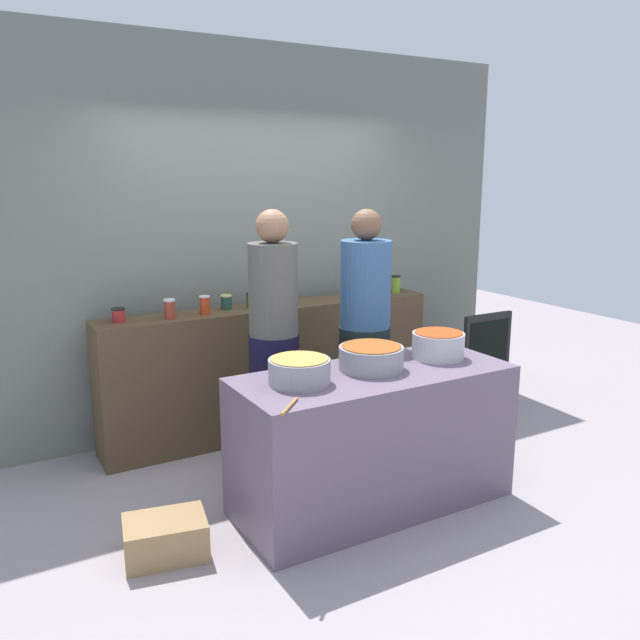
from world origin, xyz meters
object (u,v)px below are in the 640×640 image
at_px(preserve_jar_0, 118,315).
at_px(preserve_jar_7, 396,284).
at_px(cook_with_tongs, 274,357).
at_px(cooking_pot_center, 371,358).
at_px(cook_in_cap, 364,349).
at_px(preserve_jar_6, 378,289).
at_px(preserve_jar_2, 205,305).
at_px(preserve_jar_3, 226,302).
at_px(preserve_jar_1, 170,309).
at_px(preserve_jar_4, 251,300).
at_px(cooking_pot_right, 438,345).
at_px(wooden_spoon, 289,406).
at_px(chalkboard_sign, 486,362).
at_px(bread_crate, 165,538).
at_px(preserve_jar_5, 289,296).
at_px(cooking_pot_left, 299,371).

bearing_deg(preserve_jar_0, preserve_jar_7, -0.85).
bearing_deg(preserve_jar_7, cook_with_tongs, -155.17).
height_order(cooking_pot_center, cook_in_cap, cook_in_cap).
bearing_deg(cook_in_cap, preserve_jar_6, 49.92).
height_order(preserve_jar_2, preserve_jar_3, preserve_jar_2).
distance_m(preserve_jar_1, preserve_jar_4, 0.65).
bearing_deg(cooking_pot_right, cook_in_cap, 110.25).
bearing_deg(preserve_jar_0, wooden_spoon, -75.72).
height_order(preserve_jar_4, chalkboard_sign, preserve_jar_4).
bearing_deg(cooking_pot_center, preserve_jar_6, 53.70).
bearing_deg(cook_in_cap, chalkboard_sign, 11.57).
relative_size(preserve_jar_3, bread_crate, 0.25).
distance_m(preserve_jar_6, wooden_spoon, 2.36).
bearing_deg(cook_in_cap, cooking_pot_right, -69.75).
relative_size(preserve_jar_3, preserve_jar_5, 0.79).
relative_size(cooking_pot_right, wooden_spoon, 1.37).
height_order(cook_in_cap, chalkboard_sign, cook_in_cap).
relative_size(preserve_jar_6, wooden_spoon, 0.44).
height_order(preserve_jar_2, cooking_pot_left, preserve_jar_2).
relative_size(preserve_jar_7, cook_in_cap, 0.08).
bearing_deg(wooden_spoon, preserve_jar_1, 93.41).
height_order(preserve_jar_3, cook_in_cap, cook_in_cap).
xyz_separation_m(cooking_pot_right, chalkboard_sign, (1.27, 0.84, -0.51)).
distance_m(preserve_jar_5, preserve_jar_6, 0.84).
bearing_deg(preserve_jar_3, preserve_jar_4, -13.14).
height_order(preserve_jar_1, preserve_jar_7, preserve_jar_7).
distance_m(preserve_jar_2, cook_with_tongs, 0.75).
relative_size(preserve_jar_1, preserve_jar_6, 1.31).
bearing_deg(cook_with_tongs, preserve_jar_7, 24.83).
bearing_deg(preserve_jar_6, preserve_jar_7, 9.29).
xyz_separation_m(wooden_spoon, bread_crate, (-0.56, 0.37, -0.76)).
xyz_separation_m(preserve_jar_3, cook_in_cap, (0.68, -0.86, -0.26)).
distance_m(preserve_jar_3, cook_in_cap, 1.12).
distance_m(wooden_spoon, cook_in_cap, 1.37).
bearing_deg(preserve_jar_4, preserve_jar_2, -173.32).
distance_m(preserve_jar_2, cooking_pot_center, 1.43).
distance_m(preserve_jar_6, chalkboard_sign, 1.14).
relative_size(preserve_jar_4, bread_crate, 0.27).
xyz_separation_m(preserve_jar_2, preserve_jar_7, (1.73, 0.02, 0.00)).
bearing_deg(wooden_spoon, bread_crate, 146.46).
xyz_separation_m(preserve_jar_1, preserve_jar_5, (0.95, 0.01, -0.00)).
relative_size(cooking_pot_center, cook_in_cap, 0.22).
height_order(preserve_jar_3, preserve_jar_6, preserve_jar_3).
distance_m(cooking_pot_right, chalkboard_sign, 1.61).
relative_size(preserve_jar_0, preserve_jar_7, 0.67).
relative_size(preserve_jar_0, preserve_jar_5, 0.71).
distance_m(preserve_jar_5, chalkboard_sign, 1.85).
xyz_separation_m(preserve_jar_0, preserve_jar_5, (1.29, -0.07, 0.02)).
relative_size(wooden_spoon, bread_crate, 0.56).
bearing_deg(cook_in_cap, preserve_jar_0, 150.88).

